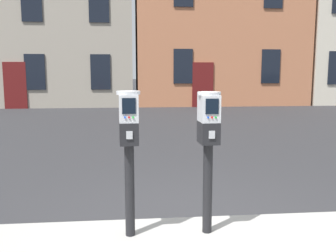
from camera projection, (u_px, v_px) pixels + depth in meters
name	position (u px, v px, depth m)	size (l,w,h in m)	color
ground_plane	(199.00, 237.00, 3.83)	(160.00, 160.00, 0.00)	#28282B
parking_meter_near_kerb	(129.00, 137.00, 3.43)	(0.23, 0.26, 1.37)	black
parking_meter_twin_adjacent	(208.00, 137.00, 3.50)	(0.23, 0.26, 1.35)	black
townhouse_brick_corner	(49.00, 18.00, 19.95)	(8.78, 7.11, 9.01)	#9E9384
townhouse_grey_stucco	(214.00, 6.00, 20.42)	(8.46, 6.54, 10.46)	#B7704C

